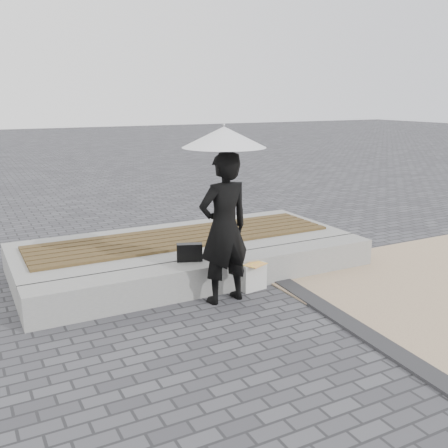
{
  "coord_description": "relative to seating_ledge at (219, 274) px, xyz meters",
  "views": [
    {
      "loc": [
        -2.97,
        -4.18,
        2.51
      ],
      "look_at": [
        -0.14,
        1.18,
        1.0
      ],
      "focal_mm": 41.1,
      "sensor_mm": 36.0,
      "label": 1
    }
  ],
  "objects": [
    {
      "name": "canvas_tote",
      "position": [
        0.38,
        -0.27,
        -0.02
      ],
      "size": [
        0.36,
        0.19,
        0.37
      ],
      "primitive_type": "cube",
      "rotation": [
        0.0,
        0.0,
        0.11
      ],
      "color": "beige",
      "rests_on": "ground"
    },
    {
      "name": "timber_decking",
      "position": [
        0.0,
        1.2,
        0.22
      ],
      "size": [
        4.6,
        1.2,
        0.04
      ],
      "primitive_type": null,
      "color": "brown",
      "rests_on": "timber_platform"
    },
    {
      "name": "seating_ledge",
      "position": [
        0.0,
        0.0,
        0.0
      ],
      "size": [
        5.0,
        0.45,
        0.4
      ],
      "primitive_type": "cube",
      "color": "#9B9B97",
      "rests_on": "ground"
    },
    {
      "name": "timber_platform",
      "position": [
        0.0,
        1.2,
        0.0
      ],
      "size": [
        5.0,
        2.0,
        0.4
      ],
      "primitive_type": "cube",
      "color": "gray",
      "rests_on": "ground"
    },
    {
      "name": "handbag",
      "position": [
        -0.36,
        0.14,
        0.32
      ],
      "size": [
        0.36,
        0.23,
        0.24
      ],
      "primitive_type": "cube",
      "rotation": [
        0.0,
        0.0,
        -0.36
      ],
      "color": "black",
      "rests_on": "seating_ledge"
    },
    {
      "name": "woman",
      "position": [
        -0.14,
        -0.42,
        0.75
      ],
      "size": [
        0.73,
        0.52,
        1.89
      ],
      "primitive_type": "imported",
      "rotation": [
        0.0,
        0.0,
        3.24
      ],
      "color": "black",
      "rests_on": "ground"
    },
    {
      "name": "edging_band",
      "position": [
        0.75,
        -2.1,
        -0.18
      ],
      "size": [
        0.61,
        5.2,
        0.04
      ],
      "primitive_type": "cube",
      "rotation": [
        0.0,
        0.0,
        -0.07
      ],
      "color": "#2C2C2E",
      "rests_on": "ground"
    },
    {
      "name": "parasol",
      "position": [
        -0.14,
        -0.42,
        1.85
      ],
      "size": [
        1.0,
        1.0,
        1.28
      ],
      "rotation": [
        0.0,
        0.0,
        -0.15
      ],
      "color": "#ACADB1",
      "rests_on": "ground"
    },
    {
      "name": "ground",
      "position": [
        0.0,
        -1.6,
        -0.2
      ],
      "size": [
        80.0,
        80.0,
        0.0
      ],
      "primitive_type": "plane",
      "color": "#49494E",
      "rests_on": "ground"
    },
    {
      "name": "magazine",
      "position": [
        0.38,
        -0.32,
        0.17
      ],
      "size": [
        0.34,
        0.3,
        0.01
      ],
      "primitive_type": "cube",
      "rotation": [
        0.0,
        0.0,
        0.4
      ],
      "color": "#FD5F49",
      "rests_on": "canvas_tote"
    }
  ]
}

